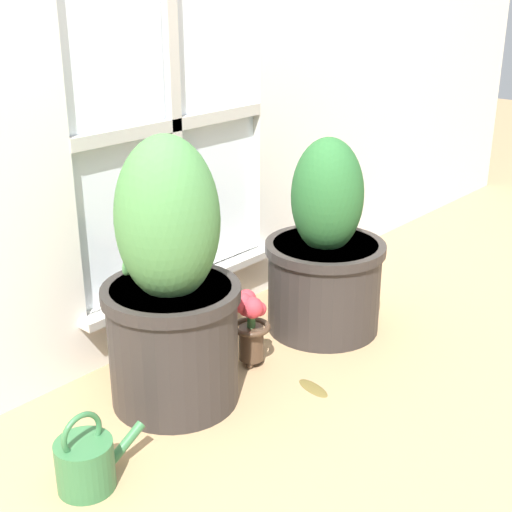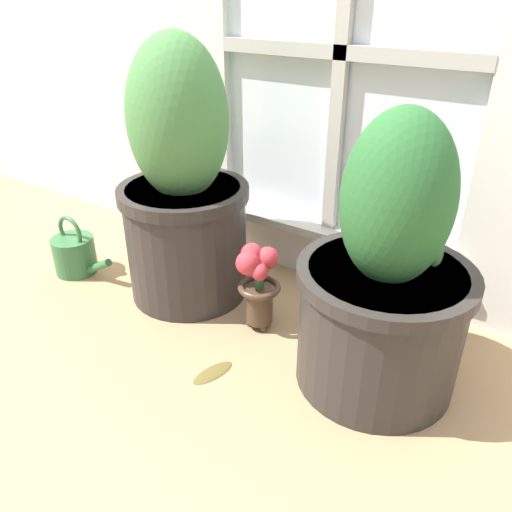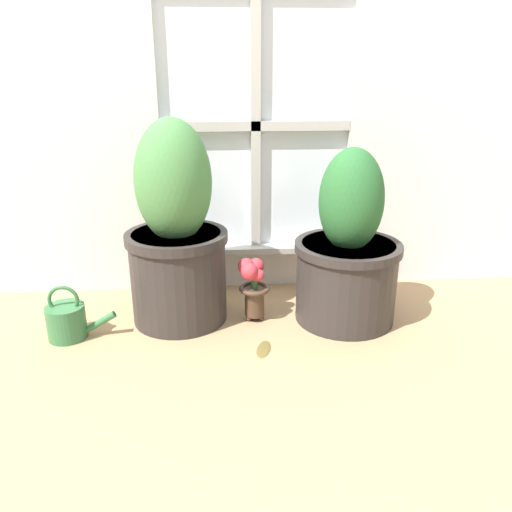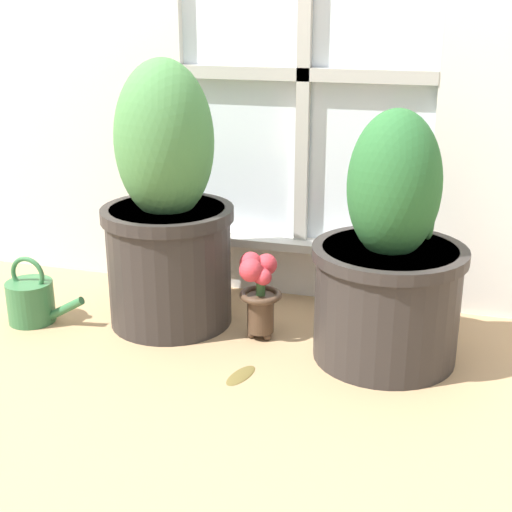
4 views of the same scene
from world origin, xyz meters
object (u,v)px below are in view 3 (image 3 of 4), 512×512
at_px(potted_plant_right, 348,255).
at_px(flower_vase, 253,283).
at_px(watering_can, 67,320).
at_px(potted_plant_left, 176,237).

xyz_separation_m(potted_plant_right, flower_vase, (-0.33, 0.02, -0.10)).
height_order(potted_plant_right, watering_can, potted_plant_right).
distance_m(potted_plant_left, watering_can, 0.45).
relative_size(potted_plant_left, flower_vase, 3.05).
relative_size(potted_plant_left, potted_plant_right, 1.15).
relative_size(potted_plant_right, watering_can, 2.68).
xyz_separation_m(potted_plant_right, watering_can, (-0.95, -0.07, -0.18)).
height_order(potted_plant_right, flower_vase, potted_plant_right).
distance_m(potted_plant_left, flower_vase, 0.31).
bearing_deg(watering_can, flower_vase, 7.65).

